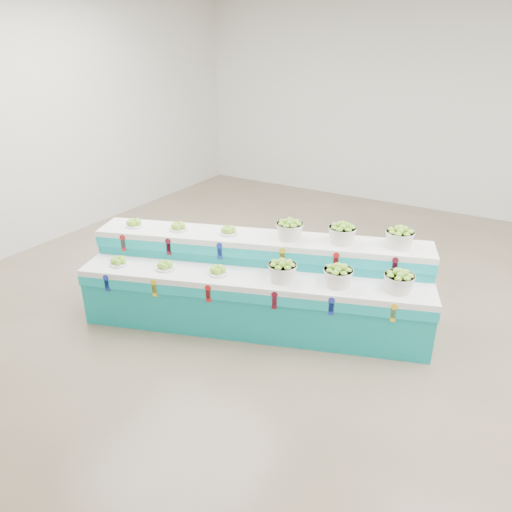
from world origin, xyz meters
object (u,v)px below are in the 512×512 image
display_stand (256,283)px  plate_upper_mid (178,226)px  basket_lower_left (282,270)px  basket_upper_right (400,237)px

display_stand → plate_upper_mid: bearing=166.3°
display_stand → basket_lower_left: bearing=-35.6°
basket_lower_left → plate_upper_mid: size_ratio=1.41×
basket_lower_left → plate_upper_mid: (-1.47, 0.02, 0.23)m
display_stand → basket_lower_left: 0.54m
basket_lower_left → plate_upper_mid: bearing=179.2°
basket_lower_left → basket_upper_right: (1.02, 0.89, 0.30)m
display_stand → basket_upper_right: bearing=8.9°
display_stand → plate_upper_mid: plate_upper_mid is taller
basket_lower_left → basket_upper_right: bearing=41.0°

